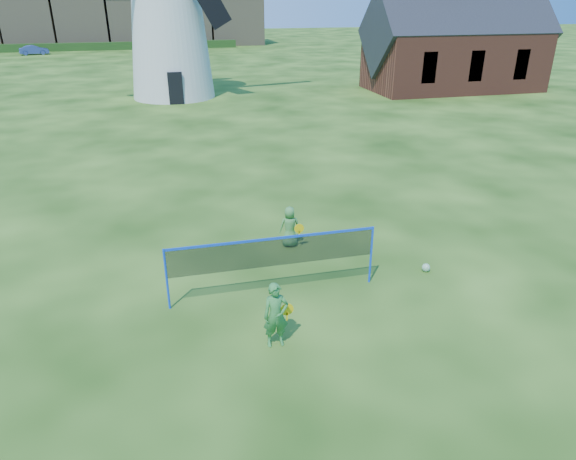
% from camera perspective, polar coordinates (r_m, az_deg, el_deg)
% --- Properties ---
extents(ground, '(220.00, 220.00, 0.00)m').
position_cam_1_polar(ground, '(12.70, -0.33, -7.18)').
color(ground, black).
rests_on(ground, ground).
extents(windmill, '(12.99, 5.74, 17.58)m').
position_cam_1_polar(windmill, '(38.60, -13.29, 23.03)').
color(windmill, silver).
rests_on(windmill, ground).
extents(chapel, '(13.29, 6.45, 11.24)m').
position_cam_1_polar(chapel, '(43.16, 18.05, 18.78)').
color(chapel, brown).
rests_on(chapel, ground).
extents(badminton_net, '(5.05, 0.05, 1.55)m').
position_cam_1_polar(badminton_net, '(12.15, -1.64, -2.58)').
color(badminton_net, blue).
rests_on(badminton_net, ground).
extents(player_girl, '(0.69, 0.37, 1.45)m').
position_cam_1_polar(player_girl, '(10.66, -1.35, -9.43)').
color(player_girl, '#327F38').
rests_on(player_girl, ground).
extents(player_boy, '(0.68, 0.46, 1.21)m').
position_cam_1_polar(player_boy, '(14.83, 0.20, 0.37)').
color(player_boy, '#458641').
rests_on(player_boy, ground).
extents(play_ball, '(0.22, 0.22, 0.22)m').
position_cam_1_polar(play_ball, '(14.14, 15.05, -4.05)').
color(play_ball, green).
rests_on(play_ball, ground).
extents(terraced_houses, '(65.98, 8.40, 7.95)m').
position_cam_1_polar(terraced_houses, '(84.18, -27.26, 20.18)').
color(terraced_houses, gray).
rests_on(terraced_houses, ground).
extents(car_right, '(3.51, 1.74, 1.10)m').
position_cam_1_polar(car_right, '(74.15, -26.34, 17.46)').
color(car_right, navy).
rests_on(car_right, ground).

